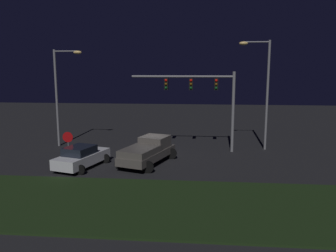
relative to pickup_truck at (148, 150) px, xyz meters
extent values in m
plane|color=black|center=(0.05, 1.55, -1.00)|extent=(80.00, 80.00, 0.00)
cube|color=black|center=(0.05, -7.59, -0.95)|extent=(26.25, 7.27, 0.10)
cube|color=#514C47|center=(-0.06, -0.16, -0.32)|extent=(3.63, 5.76, 0.55)
cube|color=#514C47|center=(0.33, 0.96, 0.38)|extent=(2.35, 2.39, 0.85)
cube|color=black|center=(0.33, 0.96, 0.50)|extent=(2.16, 2.01, 0.51)
cube|color=#514C47|center=(-0.40, -1.19, 0.18)|extent=(2.79, 3.48, 0.45)
cylinder|color=black|center=(-0.40, 2.01, -0.60)|extent=(0.80, 0.22, 0.80)
cylinder|color=black|center=(1.55, 1.34, -0.60)|extent=(0.80, 0.22, 0.80)
cylinder|color=black|center=(-1.66, -1.67, -0.60)|extent=(0.80, 0.22, 0.80)
cylinder|color=black|center=(0.29, -2.34, -0.60)|extent=(0.80, 0.22, 0.80)
cube|color=silver|center=(-4.42, -1.39, -0.39)|extent=(2.98, 4.73, 0.70)
cube|color=black|center=(-4.49, -1.63, 0.24)|extent=(2.10, 2.37, 0.55)
cylinder|color=black|center=(-4.88, 0.31, -0.68)|extent=(0.64, 0.22, 0.64)
cylinder|color=black|center=(-3.11, -0.22, -0.68)|extent=(0.64, 0.22, 0.64)
cylinder|color=black|center=(-5.73, -2.56, -0.68)|extent=(0.64, 0.22, 0.64)
cylinder|color=black|center=(-3.97, -3.08, -0.68)|extent=(0.64, 0.22, 0.64)
cylinder|color=slate|center=(6.28, 4.07, 2.25)|extent=(0.24, 0.24, 6.50)
cylinder|color=slate|center=(2.18, 4.07, 5.10)|extent=(8.20, 0.18, 0.18)
cube|color=black|center=(4.88, 4.07, 4.50)|extent=(0.32, 0.44, 0.95)
sphere|color=red|center=(4.88, 3.84, 4.80)|extent=(0.22, 0.22, 0.22)
sphere|color=#59380A|center=(4.88, 3.84, 4.50)|extent=(0.22, 0.22, 0.22)
sphere|color=#0C4719|center=(4.88, 3.84, 4.20)|extent=(0.22, 0.22, 0.22)
cube|color=black|center=(2.88, 4.07, 4.50)|extent=(0.32, 0.44, 0.95)
sphere|color=red|center=(2.88, 3.84, 4.80)|extent=(0.22, 0.22, 0.22)
sphere|color=#59380A|center=(2.88, 3.84, 4.50)|extent=(0.22, 0.22, 0.22)
sphere|color=#0C4719|center=(2.88, 3.84, 4.20)|extent=(0.22, 0.22, 0.22)
cube|color=black|center=(0.88, 4.07, 4.50)|extent=(0.32, 0.44, 0.95)
sphere|color=red|center=(0.88, 3.84, 4.80)|extent=(0.22, 0.22, 0.22)
sphere|color=#59380A|center=(0.88, 3.84, 4.50)|extent=(0.22, 0.22, 0.22)
sphere|color=#0C4719|center=(0.88, 3.84, 4.20)|extent=(0.22, 0.22, 0.22)
cylinder|color=slate|center=(-8.70, 4.85, 3.16)|extent=(0.20, 0.20, 8.32)
cylinder|color=slate|center=(-7.69, 4.85, 7.17)|extent=(2.03, 0.12, 0.12)
ellipsoid|color=#F9CC72|center=(-6.68, 4.85, 7.07)|extent=(0.70, 0.44, 0.30)
cylinder|color=slate|center=(9.13, 5.14, 3.50)|extent=(0.20, 0.20, 8.99)
cylinder|color=slate|center=(8.09, 5.14, 7.84)|extent=(2.07, 0.12, 0.12)
ellipsoid|color=#F9CC72|center=(7.06, 5.14, 7.74)|extent=(0.70, 0.44, 0.30)
cylinder|color=slate|center=(-5.84, -0.19, 0.10)|extent=(0.07, 0.07, 2.20)
cylinder|color=#B20C0F|center=(-5.84, -0.22, 0.85)|extent=(0.76, 0.03, 0.76)
camera|label=1|loc=(3.60, -23.66, 5.73)|focal=36.64mm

